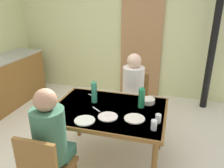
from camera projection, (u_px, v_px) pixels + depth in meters
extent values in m
plane|color=silver|center=(76.00, 155.00, 2.89)|extent=(5.95, 5.95, 0.00)
cube|color=beige|center=(120.00, 27.00, 4.45)|extent=(4.63, 0.10, 2.73)
cube|color=#9D7146|center=(141.00, 47.00, 4.39)|extent=(0.80, 0.05, 2.00)
cylinder|color=black|center=(215.00, 33.00, 3.70)|extent=(0.12, 0.12, 2.73)
cube|color=brown|center=(108.00, 110.00, 2.56)|extent=(1.30, 0.96, 0.04)
cube|color=beige|center=(108.00, 109.00, 2.55)|extent=(1.25, 0.92, 0.00)
cylinder|color=brown|center=(48.00, 149.00, 2.47)|extent=(0.06, 0.06, 0.69)
cylinder|color=brown|center=(78.00, 115.00, 3.20)|extent=(0.06, 0.06, 0.69)
cylinder|color=brown|center=(160.00, 126.00, 2.91)|extent=(0.06, 0.06, 0.69)
cube|color=brown|center=(50.00, 168.00, 2.05)|extent=(0.40, 0.40, 0.04)
cube|color=brown|center=(36.00, 163.00, 1.82)|extent=(0.38, 0.04, 0.42)
cube|color=brown|center=(133.00, 104.00, 3.29)|extent=(0.40, 0.40, 0.04)
cube|color=brown|center=(136.00, 86.00, 3.38)|extent=(0.38, 0.04, 0.42)
cylinder|color=brown|center=(142.00, 126.00, 3.18)|extent=(0.04, 0.04, 0.41)
cylinder|color=brown|center=(119.00, 122.00, 3.27)|extent=(0.04, 0.04, 0.41)
cylinder|color=brown|center=(145.00, 114.00, 3.49)|extent=(0.04, 0.04, 0.41)
cylinder|color=brown|center=(124.00, 112.00, 3.58)|extent=(0.04, 0.04, 0.41)
cube|color=#346751|center=(58.00, 152.00, 2.18)|extent=(0.30, 0.22, 0.12)
cylinder|color=#38664C|center=(49.00, 135.00, 1.98)|extent=(0.30, 0.30, 0.52)
sphere|color=#A87A5B|center=(45.00, 100.00, 1.86)|extent=(0.20, 0.20, 0.20)
cube|color=silver|center=(131.00, 105.00, 3.13)|extent=(0.30, 0.22, 0.12)
cylinder|color=silver|center=(133.00, 85.00, 3.13)|extent=(0.30, 0.30, 0.52)
sphere|color=beige|center=(134.00, 61.00, 3.00)|extent=(0.20, 0.20, 0.20)
cylinder|color=#20794A|center=(142.00, 98.00, 2.55)|extent=(0.07, 0.07, 0.23)
cone|color=#168552|center=(142.00, 88.00, 2.50)|extent=(0.05, 0.05, 0.03)
cylinder|color=#359270|center=(94.00, 92.00, 2.67)|extent=(0.07, 0.07, 0.25)
cone|color=#3F9764|center=(94.00, 81.00, 2.62)|extent=(0.05, 0.05, 0.03)
cylinder|color=silver|center=(148.00, 101.00, 2.68)|extent=(0.17, 0.17, 0.05)
cylinder|color=white|center=(135.00, 119.00, 2.33)|extent=(0.22, 0.22, 0.01)
cylinder|color=white|center=(85.00, 120.00, 2.30)|extent=(0.22, 0.22, 0.01)
cylinder|color=white|center=(108.00, 117.00, 2.37)|extent=(0.21, 0.21, 0.01)
cylinder|color=silver|center=(154.00, 125.00, 2.13)|extent=(0.06, 0.06, 0.10)
cylinder|color=silver|center=(158.00, 118.00, 2.26)|extent=(0.06, 0.06, 0.09)
cube|color=silver|center=(96.00, 109.00, 2.53)|extent=(0.13, 0.11, 0.00)
cube|color=silver|center=(92.00, 96.00, 2.89)|extent=(0.14, 0.08, 0.00)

